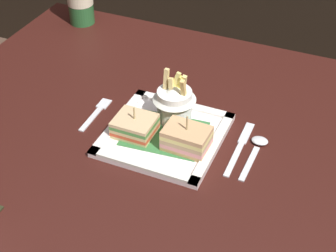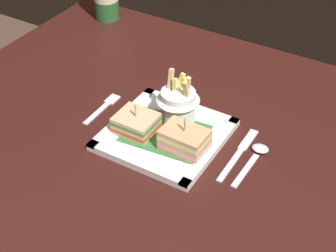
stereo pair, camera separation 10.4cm
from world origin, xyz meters
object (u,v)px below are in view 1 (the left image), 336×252
Objects in this scene: square_plate at (165,135)px; sandwich_half_right at (187,138)px; spoon at (257,147)px; fries_cup at (175,100)px; sandwich_half_left at (135,126)px; knife at (240,146)px; dining_table at (171,191)px; fork at (97,112)px.

sandwich_half_right reaches higher than square_plate.
square_plate is at bearing -167.52° from spoon.
fries_cup is (-0.00, 0.05, 0.06)m from square_plate.
knife is (0.21, 0.06, -0.03)m from sandwich_half_left.
fries_cup reaches higher than sandwich_half_right.
knife is 0.03m from spoon.
knife is at bearing 20.44° from dining_table.
square_plate is at bearing -89.21° from fries_cup.
dining_table is at bearing 168.59° from sandwich_half_right.
sandwich_half_right is at bearing -149.61° from knife.
fries_cup is at bearing 53.45° from sandwich_half_left.
fries_cup is (-0.02, 0.07, 0.20)m from dining_table.
dining_table is 4.99× the size of square_plate.
fries_cup is at bearing 176.12° from spoon.
knife is at bearing 12.61° from square_plate.
sandwich_half_left reaches higher than fork.
sandwich_half_left is at bearing -164.99° from knife.
knife is at bearing -7.24° from fries_cup.
dining_table is at bearing -161.20° from spoon.
knife reaches higher than dining_table.
fork is 0.90× the size of spoon.
spoon is at bearing 14.60° from sandwich_half_left.
fries_cup is 0.67× the size of knife.
sandwich_half_left is 0.67× the size of fork.
square_plate is at bearing -167.39° from knife.
sandwich_half_left is 0.22m from knife.
fork is at bearing -177.13° from knife.
spoon reaches higher than fork.
spoon is (0.03, 0.01, 0.00)m from knife.
sandwich_half_right is 0.67× the size of spoon.
fork is (-0.12, 0.04, -0.03)m from sandwich_half_left.
fork is at bearing -168.16° from fries_cup.
dining_table is 0.18m from sandwich_half_right.
fork is at bearing 160.75° from sandwich_half_left.
sandwich_half_left reaches higher than dining_table.
sandwich_half_left is 0.70× the size of fries_cup.
dining_table is 9.47× the size of fork.
square_plate is 1.71× the size of spoon.
spoon is at bearing -3.88° from fries_cup.
knife is 1.29× the size of spoon.
sandwich_half_left reaches higher than square_plate.
fries_cup is (-0.06, 0.08, 0.03)m from sandwich_half_right.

